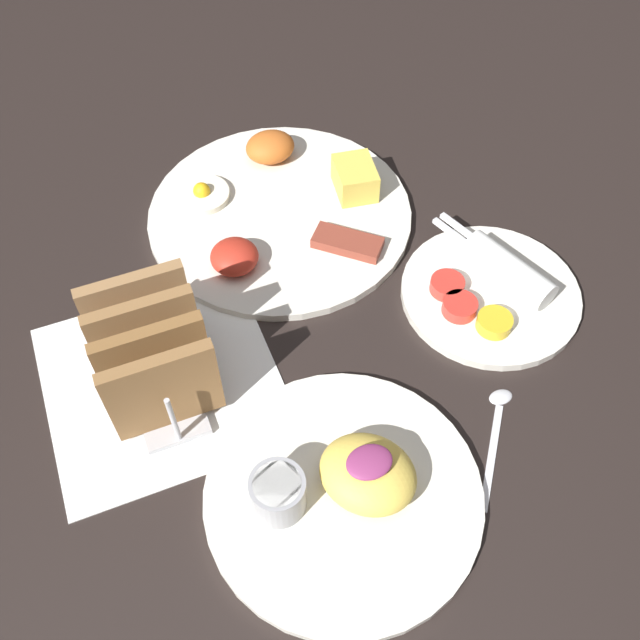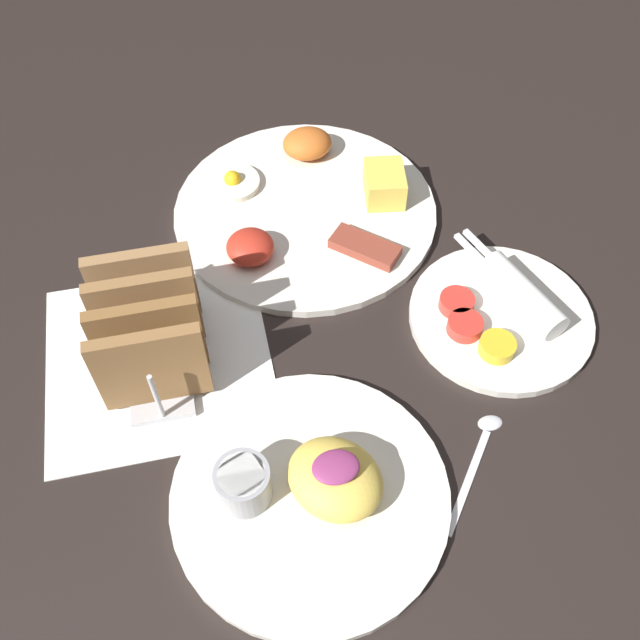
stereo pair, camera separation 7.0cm
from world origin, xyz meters
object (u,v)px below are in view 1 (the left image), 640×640
Objects in this scene: plate_breakfast at (281,209)px; plate_condiments at (491,290)px; plate_foreground at (343,489)px; toast_rack at (152,352)px.

plate_condiments is at bearing -50.15° from plate_breakfast.
plate_foreground reaches higher than plate_condiments.
plate_foreground is (-0.07, -0.35, 0.00)m from plate_breakfast.
plate_foreground is at bearing -101.27° from plate_breakfast.
plate_breakfast reaches higher than plate_condiments.
plate_breakfast is at bearing 129.85° from plate_condiments.
toast_rack is at bearing 124.21° from plate_foreground.
toast_rack is at bearing -137.42° from plate_breakfast.
plate_foreground is at bearing -147.62° from plate_condiments.
toast_rack reaches higher than plate_foreground.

